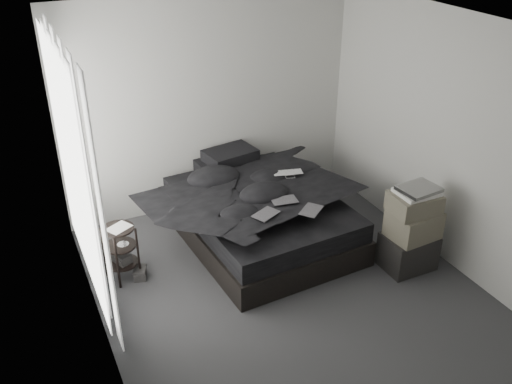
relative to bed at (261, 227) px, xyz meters
name	(u,v)px	position (x,y,z in m)	size (l,w,h in m)	color
floor	(290,292)	(-0.16, -1.02, -0.14)	(3.60, 4.20, 0.01)	#343437
ceiling	(299,29)	(-0.16, -1.02, 2.46)	(3.60, 4.20, 0.01)	white
wall_back	(210,104)	(-0.16, 1.08, 1.16)	(3.60, 0.01, 2.60)	beige
wall_front	(460,319)	(-0.16, -3.12, 1.16)	(3.60, 0.01, 2.60)	beige
wall_left	(90,221)	(-1.96, -1.02, 1.16)	(0.01, 4.20, 2.60)	beige
wall_right	(450,143)	(1.64, -1.02, 1.16)	(0.01, 4.20, 2.60)	beige
window_left	(73,169)	(-1.94, -0.12, 1.21)	(0.02, 2.00, 2.30)	white
curtain_left	(80,174)	(-1.89, -0.12, 1.14)	(0.06, 2.12, 2.48)	white
bed	(261,227)	(0.00, 0.00, 0.00)	(1.60, 2.12, 0.29)	black
mattress	(261,208)	(0.00, 0.00, 0.26)	(1.54, 2.06, 0.23)	black
duvet	(263,191)	(0.00, -0.05, 0.49)	(1.56, 1.81, 0.25)	black
pillow_lower	(224,166)	(-0.10, 0.82, 0.44)	(0.64, 0.43, 0.14)	black
pillow_upper	(230,155)	(-0.03, 0.80, 0.58)	(0.60, 0.41, 0.13)	black
laptop	(289,169)	(0.39, 0.08, 0.63)	(0.34, 0.22, 0.03)	silver
comic_a	(266,207)	(-0.22, -0.58, 0.62)	(0.27, 0.17, 0.01)	black
comic_b	(284,193)	(0.08, -0.41, 0.63)	(0.27, 0.17, 0.01)	black
comic_c	(312,203)	(0.23, -0.71, 0.63)	(0.27, 0.17, 0.01)	black
side_stand	(121,253)	(-1.61, -0.07, 0.15)	(0.32, 0.32, 0.60)	black
papers	(119,228)	(-1.60, -0.08, 0.46)	(0.23, 0.17, 0.01)	white
floor_books	(140,272)	(-1.46, -0.15, -0.08)	(0.12, 0.18, 0.12)	black
box_lower	(408,251)	(1.17, -1.16, 0.05)	(0.52, 0.41, 0.39)	black
box_mid	(414,224)	(1.18, -1.17, 0.39)	(0.49, 0.39, 0.29)	#5E594A
box_upper	(414,203)	(1.16, -1.16, 0.64)	(0.46, 0.37, 0.20)	#5E594A
art_book_white	(417,192)	(1.17, -1.16, 0.76)	(0.40, 0.32, 0.04)	silver
art_book_snake	(419,189)	(1.18, -1.17, 0.80)	(0.39, 0.31, 0.04)	silver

